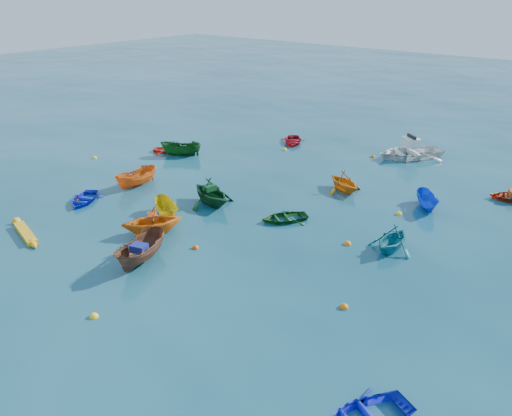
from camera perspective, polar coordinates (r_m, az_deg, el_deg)
The scene contains 28 objects.
ground at distance 25.36m, azimuth -7.10°, elevation -4.48°, with size 160.00×160.00×0.00m, color #0A3A4E.
dinghy_blue_sw at distance 32.01m, azimuth -19.07°, elevation 0.66°, with size 1.92×2.69×0.56m, color #101CD0.
sampan_brown_mid at distance 24.51m, azimuth -12.84°, elevation -6.06°, with size 1.33×3.53×1.36m, color brown.
dinghy_orange_w at distance 27.09m, azimuth -11.69°, elevation -2.83°, with size 2.71×3.14×1.65m, color orange.
sampan_yellow_mid at distance 28.79m, azimuth -10.08°, elevation -0.99°, with size 1.07×2.85×1.10m, color gold.
dinghy_green_e at distance 27.96m, azimuth 3.22°, elevation -1.43°, with size 1.89×2.64×0.55m, color #104717.
dinghy_cyan_se at distance 25.87m, azimuth 15.16°, elevation -4.60°, with size 2.30×2.66×1.40m, color teal.
dinghy_red_nw at distance 39.93m, azimuth -9.87°, elevation 6.33°, with size 1.77×2.47×0.51m, color red.
sampan_orange_n at distance 33.55m, azimuth -13.40°, elevation 2.47°, with size 1.21×3.22×1.25m, color orange.
dinghy_green_n at distance 30.10m, azimuth -5.14°, elevation 0.47°, with size 2.79×3.23×1.70m, color #0F431F.
sampan_blue_far at distance 31.13m, azimuth 18.89°, elevation 0.02°, with size 1.00×2.66×1.03m, color blue.
dinghy_red_far at distance 41.68m, azimuth 4.20°, elevation 7.40°, with size 2.07×2.90×0.60m, color #B00E18.
dinghy_orange_far at distance 32.38m, azimuth 9.96°, elevation 1.97°, with size 2.34×2.71×1.43m, color orange.
sampan_green_far at distance 38.94m, azimuth -8.53°, elevation 5.95°, with size 1.16×3.07×1.19m, color #104714.
kayak_yellow at distance 28.95m, azimuth -24.79°, elevation -2.88°, with size 0.51×3.53×0.35m, color gold, non-canonical shape.
motorboat_white at distance 39.93m, azimuth 17.10°, elevation 5.60°, with size 3.58×5.00×1.64m, color white.
tarp_blue_a at distance 23.98m, azimuth -13.23°, elevation -4.46°, with size 0.73×0.55×0.36m, color navy.
tarp_orange_a at distance 26.67m, azimuth -11.76°, elevation -0.96°, with size 0.62×0.47×0.30m, color #D04615.
tarp_green_b at distance 29.77m, azimuth -5.32°, elevation 2.32°, with size 0.69×0.53×0.34m, color #11451D.
buoy_or_a at distance 32.34m, azimuth -19.71°, elevation 0.81°, with size 0.34×0.34×0.34m, color orange.
buoy_ye_a at distance 21.36m, azimuth -18.02°, elevation -11.77°, with size 0.36×0.36×0.36m, color yellow.
buoy_or_b at distance 21.17m, azimuth 10.02°, elevation -11.15°, with size 0.37×0.37×0.37m, color orange.
buoy_ye_b at distance 39.84m, azimuth -17.95°, elevation 5.44°, with size 0.32×0.32×0.32m, color yellow.
buoy_or_c at distance 25.27m, azimuth -6.93°, elevation -4.59°, with size 0.34×0.34×0.34m, color #D1530B.
buoy_ye_c at distance 29.78m, azimuth 16.02°, elevation -0.72°, with size 0.36×0.36×0.36m, color yellow.
buoy_or_d at distance 25.87m, azimuth 10.41°, elevation -4.10°, with size 0.38×0.38×0.38m, color orange.
buoy_ye_d at distance 39.89m, azimuth 3.32°, elevation 6.64°, with size 0.36×0.36×0.36m, color yellow.
buoy_or_e at distance 39.16m, azimuth 13.21°, elevation 5.68°, with size 0.35×0.35×0.35m, color #D25E0B.
Camera 1 is at (16.20, -15.22, 12.21)m, focal length 35.00 mm.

